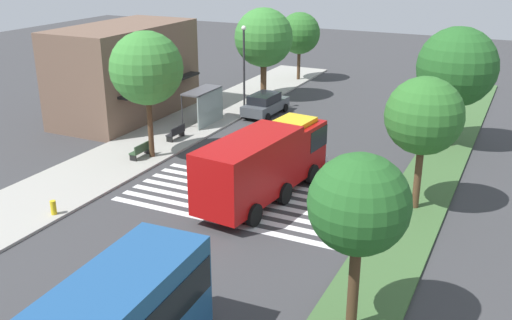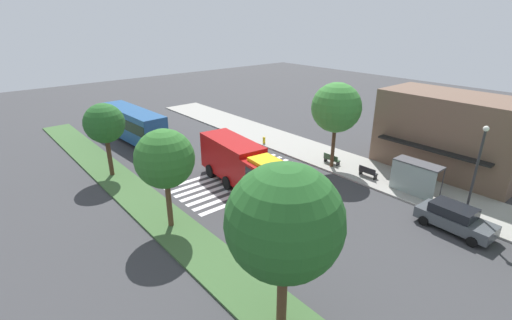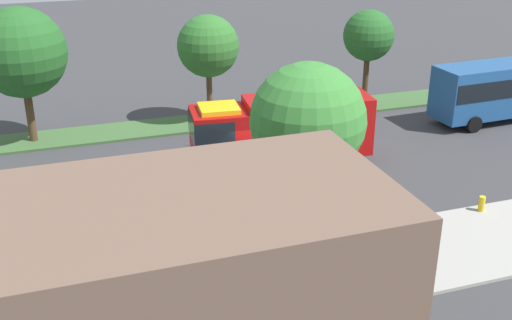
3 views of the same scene
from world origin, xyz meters
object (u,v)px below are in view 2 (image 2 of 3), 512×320
Objects in this scene: fire_truck at (243,164)px; parked_car_west at (454,218)px; street_lamp at (477,167)px; median_tree_west at (165,159)px; transit_bus at (133,123)px; bus_stop_shelter at (415,172)px; fire_hydrant at (264,140)px; median_tree_center at (284,222)px; median_tree_far_west at (104,124)px; sidewalk_tree_far_west at (336,108)px; bench_near_shelter at (368,172)px; bench_west_of_shelter at (331,159)px.

parked_car_west is at bearing 31.22° from fire_truck.
median_tree_west is (-12.09, -15.59, 0.83)m from street_lamp.
transit_bus is 28.33m from bus_stop_shelter.
parked_car_west is 20.55m from fire_hydrant.
bus_stop_shelter is (9.54, 9.16, -0.12)m from fire_truck.
fire_truck is 1.28× the size of median_tree_center.
bus_stop_shelter is 24.95m from median_tree_far_west.
median_tree_west reaches higher than fire_truck.
street_lamp is at bearing 0.28° from fire_hydrant.
median_tree_center is at bearing -81.02° from bus_stop_shelter.
transit_bus is 32.02m from street_lamp.
fire_hydrant is (-16.25, -0.99, -1.40)m from bus_stop_shelter.
fire_hydrant is at bearing -176.50° from bus_stop_shelter.
median_tree_west reaches higher than fire_hydrant.
street_lamp is 11.83m from sidewalk_tree_far_west.
street_lamp is 19.75m from median_tree_west.
parked_car_west reaches higher than bench_near_shelter.
bench_near_shelter is (5.54, 9.16, -1.41)m from fire_truck.
bench_west_of_shelter is at bearing 57.23° from median_tree_far_west.
median_tree_far_west is 10.67m from median_tree_west.
fire_truck is 0.91× the size of transit_bus.
parked_car_west is at bearing 48.80° from median_tree_west.
fire_hydrant is (2.27, 15.49, -4.21)m from median_tree_far_west.
sidewalk_tree_far_west is (-11.71, 0.40, 1.61)m from street_lamp.
median_tree_center is (12.15, -7.33, 3.22)m from fire_truck.
transit_bus is 21.70m from sidewalk_tree_far_west.
transit_bus is at bearing -133.44° from fire_hydrant.
transit_bus is at bearing 169.67° from median_tree_center.
bench_near_shelter is 0.21× the size of sidewalk_tree_far_west.
bench_west_of_shelter is 0.24× the size of median_tree_west.
median_tree_center is (-1.62, -13.80, 4.35)m from parked_car_west.
bench_near_shelter is at bearing 48.64° from median_tree_far_west.
median_tree_west reaches higher than transit_bus.
median_tree_far_west is at bearing -146.26° from parked_car_west.
median_tree_center reaches higher than fire_truck.
fire_hydrant is (-8.40, 15.49, -4.31)m from median_tree_west.
street_lamp is 15.73m from median_tree_center.
median_tree_west is (-3.85, -16.48, 4.21)m from bench_near_shelter.
transit_bus reaches higher than bus_stop_shelter.
transit_bus is at bearing -148.06° from bench_west_of_shelter.
bus_stop_shelter is 16.34m from fire_hydrant.
sidewalk_tree_far_west reaches higher than street_lamp.
bench_west_of_shelter is 0.21× the size of median_tree_center.
median_tree_west is at bearing -91.36° from sidewalk_tree_far_west.
median_tree_far_west is (-8.97, -7.33, 2.69)m from fire_truck.
street_lamp is at bearing 83.99° from median_tree_center.
transit_bus is 1.42× the size of median_tree_center.
fire_truck is at bearing 148.90° from median_tree_center.
bench_west_of_shelter is 12.64m from street_lamp.
median_tree_west reaches higher than bench_near_shelter.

